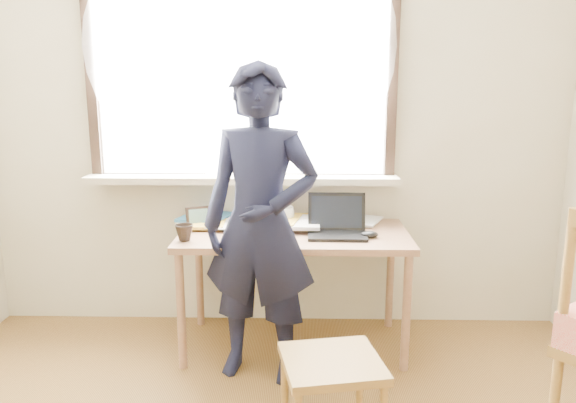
{
  "coord_description": "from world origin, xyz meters",
  "views": [
    {
      "loc": [
        0.15,
        -1.38,
        1.51
      ],
      "look_at": [
        0.1,
        0.95,
        1.0
      ],
      "focal_mm": 35.0,
      "sensor_mm": 36.0,
      "label": 1
    }
  ],
  "objects_px": {
    "laptop": "(337,225)",
    "mug_dark": "(184,233)",
    "desk": "(294,244)",
    "work_chair": "(332,373)",
    "person": "(260,225)",
    "mug_white": "(283,216)"
  },
  "relations": [
    {
      "from": "laptop",
      "to": "mug_dark",
      "type": "distance_m",
      "value": 0.82
    },
    {
      "from": "desk",
      "to": "work_chair",
      "type": "height_order",
      "value": "desk"
    },
    {
      "from": "person",
      "to": "mug_dark",
      "type": "bearing_deg",
      "value": 173.84
    },
    {
      "from": "laptop",
      "to": "mug_white",
      "type": "height_order",
      "value": "laptop"
    },
    {
      "from": "laptop",
      "to": "mug_white",
      "type": "bearing_deg",
      "value": 147.05
    },
    {
      "from": "mug_dark",
      "to": "work_chair",
      "type": "bearing_deg",
      "value": -44.97
    },
    {
      "from": "mug_white",
      "to": "person",
      "type": "xyz_separation_m",
      "value": [
        -0.1,
        -0.47,
        0.07
      ]
    },
    {
      "from": "laptop",
      "to": "person",
      "type": "distance_m",
      "value": 0.49
    },
    {
      "from": "laptop",
      "to": "work_chair",
      "type": "relative_size",
      "value": 0.7
    },
    {
      "from": "desk",
      "to": "work_chair",
      "type": "distance_m",
      "value": 0.97
    },
    {
      "from": "laptop",
      "to": "work_chair",
      "type": "bearing_deg",
      "value": -94.47
    },
    {
      "from": "laptop",
      "to": "mug_white",
      "type": "distance_m",
      "value": 0.36
    },
    {
      "from": "desk",
      "to": "mug_white",
      "type": "relative_size",
      "value": 9.39
    },
    {
      "from": "mug_white",
      "to": "mug_dark",
      "type": "relative_size",
      "value": 1.43
    },
    {
      "from": "work_chair",
      "to": "person",
      "type": "height_order",
      "value": "person"
    },
    {
      "from": "mug_dark",
      "to": "work_chair",
      "type": "height_order",
      "value": "mug_dark"
    },
    {
      "from": "mug_dark",
      "to": "desk",
      "type": "bearing_deg",
      "value": 17.42
    },
    {
      "from": "work_chair",
      "to": "mug_dark",
      "type": "bearing_deg",
      "value": 135.03
    },
    {
      "from": "mug_dark",
      "to": "person",
      "type": "height_order",
      "value": "person"
    },
    {
      "from": "desk",
      "to": "person",
      "type": "height_order",
      "value": "person"
    },
    {
      "from": "laptop",
      "to": "mug_dark",
      "type": "bearing_deg",
      "value": -169.75
    },
    {
      "from": "desk",
      "to": "laptop",
      "type": "relative_size",
      "value": 3.96
    }
  ]
}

